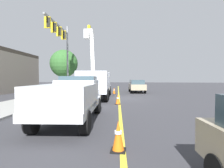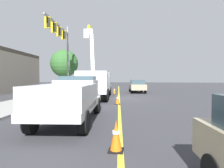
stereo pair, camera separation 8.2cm
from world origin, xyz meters
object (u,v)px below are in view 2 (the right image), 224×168
at_px(traffic_cone_leading, 116,136).
at_px(traffic_cone_mid_front, 118,99).
at_px(traffic_cone_mid_rear, 114,91).
at_px(service_pickup_truck, 71,97).
at_px(utility_bucket_truck, 97,81).
at_px(traffic_signal_mast, 62,42).
at_px(passing_minivan, 137,85).

height_order(traffic_cone_leading, traffic_cone_mid_front, traffic_cone_leading).
xyz_separation_m(traffic_cone_mid_front, traffic_cone_mid_rear, (8.43, 1.37, 0.01)).
bearing_deg(service_pickup_truck, utility_bucket_truck, 6.33).
distance_m(service_pickup_truck, traffic_cone_leading, 3.87).
bearing_deg(traffic_cone_mid_front, traffic_signal_mast, 50.83).
distance_m(traffic_cone_leading, traffic_cone_mid_front, 8.34).
height_order(utility_bucket_truck, traffic_cone_leading, utility_bucket_truck).
xyz_separation_m(traffic_cone_mid_front, traffic_signal_mast, (5.55, 6.81, 5.54)).
bearing_deg(traffic_cone_mid_rear, passing_minivan, -46.86).
height_order(traffic_cone_mid_front, traffic_signal_mast, traffic_signal_mast).
xyz_separation_m(passing_minivan, traffic_cone_mid_front, (-11.01, 1.38, -0.60)).
xyz_separation_m(utility_bucket_truck, traffic_signal_mast, (1.52, 4.25, 4.29)).
bearing_deg(passing_minivan, service_pickup_truck, 169.96).
relative_size(utility_bucket_truck, traffic_cone_mid_rear, 10.86).
height_order(passing_minivan, traffic_cone_mid_rear, passing_minivan).
distance_m(utility_bucket_truck, traffic_cone_mid_rear, 4.72).
bearing_deg(passing_minivan, utility_bucket_truck, 150.57).
relative_size(utility_bucket_truck, traffic_signal_mast, 1.02).
xyz_separation_m(utility_bucket_truck, traffic_cone_mid_rear, (4.40, -1.19, -1.24)).
distance_m(utility_bucket_truck, passing_minivan, 8.04).
height_order(traffic_cone_leading, traffic_signal_mast, traffic_signal_mast).
bearing_deg(traffic_cone_leading, utility_bucket_truck, 15.67).
distance_m(service_pickup_truck, passing_minivan, 16.61).
bearing_deg(traffic_cone_mid_front, passing_minivan, -7.14).
height_order(passing_minivan, traffic_cone_leading, passing_minivan).
bearing_deg(traffic_cone_mid_front, traffic_cone_leading, -173.81).
relative_size(traffic_cone_mid_front, traffic_signal_mast, 0.09).
bearing_deg(traffic_signal_mast, service_pickup_truck, -154.09).
xyz_separation_m(passing_minivan, traffic_signal_mast, (-5.46, 8.19, 4.94)).
bearing_deg(traffic_cone_leading, passing_minivan, -1.42).
bearing_deg(passing_minivan, traffic_cone_leading, 178.58).
bearing_deg(traffic_signal_mast, traffic_cone_mid_rear, -62.09).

